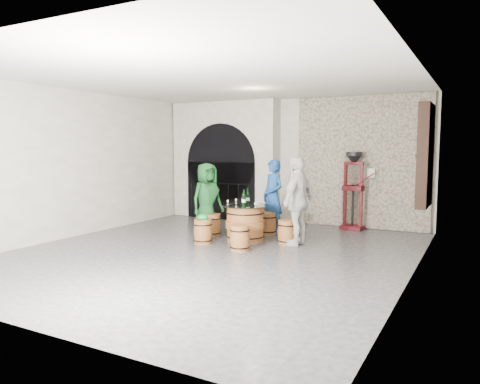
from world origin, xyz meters
The scene contains 31 objects.
ground centered at (0.00, 0.00, 0.00)m, with size 8.00×8.00×0.00m, color #2B2B2E.
wall_back centered at (0.00, 4.00, 1.60)m, with size 8.00×8.00×0.00m, color beige.
wall_front centered at (0.00, -4.00, 1.60)m, with size 8.00×8.00×0.00m, color beige.
wall_left centered at (-3.50, 0.00, 1.60)m, with size 8.00×8.00×0.00m, color beige.
wall_right centered at (3.50, 0.00, 1.60)m, with size 8.00×8.00×0.00m, color beige.
ceiling centered at (0.00, 0.00, 3.20)m, with size 8.00×8.00×0.00m, color beige.
stone_facing_panel centered at (1.80, 3.94, 1.60)m, with size 3.20×0.12×3.18m, color #9E927E.
arched_opening centered at (-1.90, 3.74, 1.58)m, with size 3.10×0.60×3.19m.
shuttered_window centered at (3.38, 2.40, 1.80)m, with size 0.23×1.10×2.00m.
barrel_table centered at (0.05, 1.22, 0.38)m, with size 0.99×0.99×0.76m.
barrel_stool_left centered at (-0.84, 1.36, 0.24)m, with size 0.39×0.39×0.49m.
barrel_stool_far centered at (0.17, 2.11, 0.24)m, with size 0.39×0.39×0.49m.
barrel_stool_right centered at (0.94, 1.34, 0.24)m, with size 0.39×0.39×0.49m.
barrel_stool_near_right centered at (0.38, 0.38, 0.24)m, with size 0.39×0.39×0.49m.
barrel_stool_near_left centered at (-0.59, 0.59, 0.24)m, with size 0.39×0.39×0.49m.
green_cap centered at (-0.59, 0.59, 0.54)m, with size 0.26×0.22×0.12m.
person_green centered at (-0.99, 1.38, 0.81)m, with size 0.79×0.51×1.61m, color #12431B.
person_blue centered at (0.20, 2.31, 0.84)m, with size 0.61×0.40×1.69m, color navy.
person_white centered at (1.16, 1.37, 0.89)m, with size 1.05×0.44×1.79m, color silver.
wine_bottle_left centered at (0.00, 1.25, 0.89)m, with size 0.08×0.08×0.32m.
wine_bottle_center centered at (0.08, 1.11, 0.89)m, with size 0.08×0.08×0.32m.
wine_bottle_right centered at (0.01, 1.42, 0.89)m, with size 0.08×0.08×0.32m.
tasting_glass_a centered at (-0.29, 1.09, 0.81)m, with size 0.05×0.05×0.10m, color #C87626, non-canonical shape.
tasting_glass_b centered at (0.31, 1.30, 0.81)m, with size 0.05×0.05×0.10m, color #C87626, non-canonical shape.
tasting_glass_c centered at (-0.15, 1.53, 0.81)m, with size 0.05×0.05×0.10m, color #C87626, non-canonical shape.
tasting_glass_d centered at (0.19, 1.48, 0.81)m, with size 0.05×0.05×0.10m, color #C87626, non-canonical shape.
tasting_glass_e centered at (0.40, 0.99, 0.81)m, with size 0.05×0.05×0.10m, color #C87626, non-canonical shape.
tasting_glass_f centered at (-0.25, 1.37, 0.81)m, with size 0.05×0.05×0.10m, color #C87626, non-canonical shape.
side_barrel centered at (-0.12, 2.93, 0.28)m, with size 0.43×0.43×0.57m.
corking_press centered at (1.69, 3.61, 1.08)m, with size 0.77×0.45×1.85m.
control_box centered at (2.05, 3.86, 1.35)m, with size 0.18×0.10×0.22m, color silver.
Camera 1 is at (4.39, -7.10, 1.97)m, focal length 34.00 mm.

